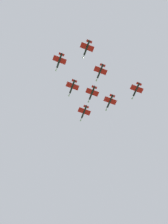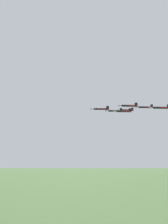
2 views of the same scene
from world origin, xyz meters
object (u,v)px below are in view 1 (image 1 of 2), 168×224
(jet_starboard_outer, at_px, (59,61))
(jet_port_inner, at_px, (72,87))
(jet_starboard_inner, at_px, (110,102))
(jet_starboard_trail, at_px, (87,48))
(jet_center_rear, at_px, (136,90))
(jet_lead, at_px, (84,112))
(jet_port_trail, at_px, (100,72))
(jet_port_outer, at_px, (92,93))

(jet_starboard_outer, bearing_deg, jet_port_inner, 45.00)
(jet_starboard_inner, height_order, jet_starboard_trail, jet_starboard_trail)
(jet_starboard_outer, xyz_separation_m, jet_center_rear, (53.82, -16.71, 0.96))
(jet_lead, height_order, jet_port_inner, jet_port_inner)
(jet_lead, relative_size, jet_port_trail, 1.00)
(jet_port_trail, bearing_deg, jet_port_outer, 90.00)
(jet_port_trail, distance_m, jet_starboard_trail, 18.07)
(jet_port_trail, height_order, jet_starboard_trail, jet_port_trail)
(jet_center_rear, xyz_separation_m, jet_port_trail, (-27.75, 5.66, 0.80))
(jet_lead, bearing_deg, jet_port_inner, -135.00)
(jet_lead, bearing_deg, jet_starboard_trail, -108.43)
(jet_lead, distance_m, jet_starboard_inner, 19.93)
(jet_port_outer, bearing_deg, jet_starboard_inner, 5.71)
(jet_lead, distance_m, jet_port_outer, 15.56)
(jet_starboard_trail, bearing_deg, jet_starboard_inner, 45.00)
(jet_port_inner, bearing_deg, jet_port_trail, -50.19)
(jet_starboard_trail, bearing_deg, jet_port_trail, 38.66)
(jet_starboard_inner, bearing_deg, jet_port_trail, -129.81)
(jet_port_inner, height_order, jet_starboard_outer, jet_port_inner)
(jet_port_trail, bearing_deg, jet_starboard_outer, 174.29)
(jet_lead, height_order, jet_starboard_outer, jet_lead)
(jet_lead, distance_m, jet_port_trail, 31.03)
(jet_center_rear, relative_size, jet_port_trail, 1.00)
(jet_starboard_inner, height_order, jet_port_outer, jet_starboard_inner)
(jet_starboard_inner, relative_size, jet_port_outer, 1.00)
(jet_port_inner, relative_size, jet_port_outer, 1.00)
(jet_starboard_inner, relative_size, jet_center_rear, 1.00)
(jet_starboard_outer, height_order, jet_starboard_trail, jet_starboard_trail)
(jet_lead, distance_m, jet_center_rear, 39.85)
(jet_lead, relative_size, jet_port_inner, 1.00)
(jet_port_inner, height_order, jet_starboard_inner, jet_port_inner)
(jet_lead, height_order, jet_port_outer, jet_lead)
(jet_starboard_inner, xyz_separation_m, jet_port_outer, (-13.87, 2.83, -0.83))
(jet_port_trail, bearing_deg, jet_port_inner, 129.81)
(jet_starboard_trail, bearing_deg, jet_center_rear, 18.43)
(jet_lead, relative_size, jet_center_rear, 1.00)
(jet_port_inner, relative_size, jet_port_trail, 1.00)
(jet_port_inner, distance_m, jet_center_rear, 44.56)
(jet_starboard_outer, relative_size, jet_starboard_trail, 1.00)
(jet_port_outer, relative_size, jet_starboard_trail, 1.00)
(jet_port_outer, bearing_deg, jet_starboard_outer, -155.77)
(jet_port_outer, height_order, jet_starboard_outer, jet_starboard_outer)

